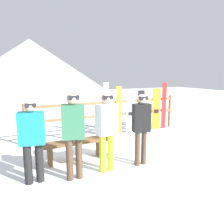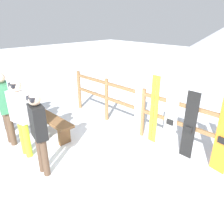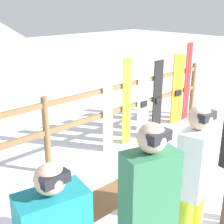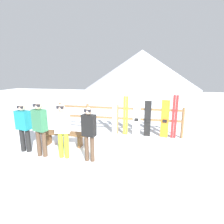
{
  "view_description": "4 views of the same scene",
  "coord_description": "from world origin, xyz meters",
  "views": [
    {
      "loc": [
        -3.0,
        -4.58,
        2.05
      ],
      "look_at": [
        -0.22,
        1.1,
        0.91
      ],
      "focal_mm": 35.0,
      "sensor_mm": 36.0,
      "label": 1
    },
    {
      "loc": [
        2.95,
        -2.12,
        2.73
      ],
      "look_at": [
        -0.2,
        0.95,
        0.83
      ],
      "focal_mm": 35.0,
      "sensor_mm": 36.0,
      "label": 2
    },
    {
      "loc": [
        -3.49,
        -1.97,
        2.48
      ],
      "look_at": [
        -0.62,
        1.1,
        1.01
      ],
      "focal_mm": 50.0,
      "sensor_mm": 36.0,
      "label": 3
    },
    {
      "loc": [
        1.22,
        -5.12,
        2.52
      ],
      "look_at": [
        -0.03,
        0.87,
        1.14
      ],
      "focal_mm": 28.0,
      "sensor_mm": 36.0,
      "label": 4
    }
  ],
  "objects": [
    {
      "name": "ski_pair_white",
      "position": [
        -0.11,
        1.75,
        0.87
      ],
      "size": [
        0.19,
        0.02,
        1.74
      ],
      "color": "white",
      "rests_on": "ground"
    },
    {
      "name": "snowboard_white",
      "position": [
        0.8,
        1.75,
        0.74
      ],
      "size": [
        0.29,
        0.06,
        1.49
      ],
      "color": "white",
      "rests_on": "ground"
    },
    {
      "name": "ski_pair_red",
      "position": [
        2.25,
        1.75,
        0.85
      ],
      "size": [
        0.2,
        0.02,
        1.7
      ],
      "color": "red",
      "rests_on": "ground"
    },
    {
      "name": "person_white",
      "position": [
        -1.19,
        -0.64,
        0.96
      ],
      "size": [
        0.46,
        0.32,
        1.65
      ],
      "color": "#B7D826",
      "rests_on": "ground"
    },
    {
      "name": "person_black",
      "position": [
        -0.37,
        -0.67,
        0.94
      ],
      "size": [
        0.41,
        0.28,
        1.59
      ],
      "color": "#4C3828",
      "rests_on": "ground"
    },
    {
      "name": "ground_plane",
      "position": [
        0.0,
        0.0,
        0.0
      ],
      "size": [
        40.0,
        40.0,
        0.0
      ],
      "primitive_type": "plane",
      "color": "white"
    },
    {
      "name": "fence",
      "position": [
        -0.0,
        1.8,
        0.72
      ],
      "size": [
        5.25,
        0.1,
        1.22
      ],
      "color": "brown",
      "rests_on": "ground"
    },
    {
      "name": "person_plaid_green",
      "position": [
        -1.9,
        -0.69,
        0.99
      ],
      "size": [
        0.47,
        0.34,
        1.69
      ],
      "color": "#4C3828",
      "rests_on": "ground"
    },
    {
      "name": "person_teal",
      "position": [
        -2.62,
        -0.49,
        0.89
      ],
      "size": [
        0.5,
        0.34,
        1.56
      ],
      "color": "black",
      "rests_on": "ground"
    },
    {
      "name": "bench",
      "position": [
        -1.61,
        0.19,
        0.37
      ],
      "size": [
        1.6,
        0.36,
        0.49
      ],
      "color": "brown",
      "rests_on": "ground"
    },
    {
      "name": "snowboard_orange",
      "position": [
        1.9,
        1.75,
        0.75
      ],
      "size": [
        0.3,
        0.1,
        1.5
      ],
      "color": "orange",
      "rests_on": "ground"
    },
    {
      "name": "ski_pair_yellow",
      "position": [
        0.35,
        1.75,
        0.8
      ],
      "size": [
        0.19,
        0.02,
        1.61
      ],
      "color": "yellow",
      "rests_on": "ground"
    },
    {
      "name": "snowboard_black_stripe",
      "position": [
        1.23,
        1.75,
        0.72
      ],
      "size": [
        0.26,
        0.05,
        1.45
      ],
      "color": "black",
      "rests_on": "ground"
    },
    {
      "name": "mountain_backdrop",
      "position": [
        0.0,
        23.8,
        3.0
      ],
      "size": [
        18.0,
        18.0,
        6.0
      ],
      "color": "silver",
      "rests_on": "ground"
    }
  ]
}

